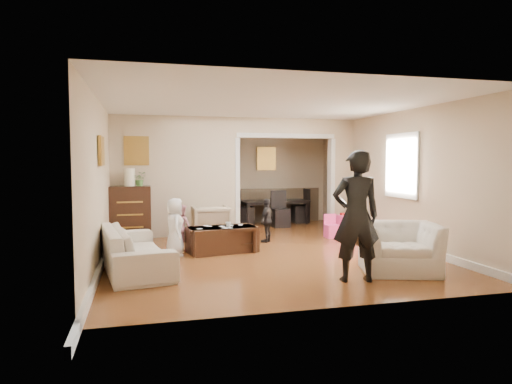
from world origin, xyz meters
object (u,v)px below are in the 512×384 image
object	(u,v)px
sofa	(135,249)
coffee_table	(222,239)
table_lamp	(130,177)
child_kneel_a	(175,227)
child_kneel_b	(182,227)
armchair_front	(398,247)
child_toddler	(267,220)
cyan_cup	(346,214)
dresser	(130,213)
coffee_cup	(228,225)
adult_person	(356,216)
armchair_back	(211,222)
dining_table	(273,212)
play_table	(349,226)

from	to	relation	value
sofa	coffee_table	distance (m)	1.80
table_lamp	sofa	bearing A→B (deg)	-87.41
table_lamp	coffee_table	xyz separation A→B (m)	(1.63, -1.60, -1.08)
child_kneel_a	child_kneel_b	xyz separation A→B (m)	(0.15, 0.45, -0.07)
armchair_front	child_kneel_b	distance (m)	3.81
child_toddler	cyan_cup	bearing A→B (deg)	134.88
armchair_front	child_toddler	distance (m)	3.08
dresser	coffee_cup	world-z (taller)	dresser
armchair_front	adult_person	xyz separation A→B (m)	(-0.86, -0.33, 0.53)
armchair_back	child_kneel_b	size ratio (longest dim) A/B	0.90
dresser	dining_table	xyz separation A→B (m)	(3.56, 1.69, -0.25)
play_table	dining_table	distance (m)	2.53
child_kneel_b	child_toddler	distance (m)	1.81
child_kneel_a	armchair_back	bearing A→B (deg)	-30.12
sofa	child_kneel_a	distance (m)	1.08
table_lamp	child_kneel_a	world-z (taller)	table_lamp
child_kneel_a	dining_table	bearing A→B (deg)	-40.10
armchair_back	armchair_front	bearing A→B (deg)	123.42
armchair_front	dresser	distance (m)	5.37
sofa	armchair_back	distance (m)	2.81
cyan_cup	coffee_table	bearing A→B (deg)	-161.86
play_table	child_kneel_b	size ratio (longest dim) A/B	0.55
coffee_table	play_table	world-z (taller)	coffee_table
table_lamp	coffee_table	world-z (taller)	table_lamp
sofa	coffee_table	bearing A→B (deg)	-65.94
armchair_back	dining_table	bearing A→B (deg)	-135.39
table_lamp	child_toddler	world-z (taller)	table_lamp
dresser	coffee_cup	xyz separation A→B (m)	(1.73, -1.65, -0.06)
child_kneel_b	table_lamp	bearing A→B (deg)	4.29
sofa	child_kneel_a	world-z (taller)	child_kneel_a
dining_table	child_kneel_a	bearing A→B (deg)	-131.90
armchair_front	cyan_cup	xyz separation A→B (m)	(0.60, 3.01, 0.13)
coffee_table	coffee_cup	world-z (taller)	coffee_cup
child_kneel_a	coffee_cup	bearing A→B (deg)	-85.19
coffee_cup	armchair_back	bearing A→B (deg)	94.01
coffee_cup	child_toddler	world-z (taller)	child_toddler
armchair_front	coffee_table	bearing A→B (deg)	155.31
coffee_table	sofa	bearing A→B (deg)	-147.00
sofa	adult_person	bearing A→B (deg)	-124.74
coffee_cup	coffee_table	bearing A→B (deg)	153.43
table_lamp	cyan_cup	bearing A→B (deg)	-8.27
armchair_back	child_kneel_a	world-z (taller)	child_kneel_a
adult_person	cyan_cup	bearing A→B (deg)	-104.71
sofa	cyan_cup	world-z (taller)	sofa
cyan_cup	dining_table	world-z (taller)	dining_table
cyan_cup	armchair_back	bearing A→B (deg)	171.30
armchair_back	dining_table	xyz separation A→B (m)	(1.93, 1.91, -0.04)
dresser	table_lamp	distance (m)	0.74
dresser	coffee_cup	bearing A→B (deg)	-43.70
adult_person	armchair_front	bearing A→B (deg)	-149.92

